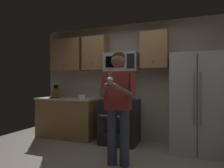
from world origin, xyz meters
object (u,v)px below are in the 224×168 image
(oven_range, at_px, (120,121))
(bowl_large_white, at_px, (81,96))
(cupcake, at_px, (110,81))
(refrigerator, at_px, (196,103))
(person, at_px, (118,101))
(knife_block, at_px, (56,93))
(microwave, at_px, (122,62))

(oven_range, distance_m, bowl_large_white, 1.06)
(oven_range, bearing_deg, cupcake, -76.29)
(oven_range, bearing_deg, refrigerator, -1.50)
(oven_range, height_order, person, person)
(refrigerator, xyz_separation_m, bowl_large_white, (-2.43, 0.05, 0.07))
(knife_block, xyz_separation_m, bowl_large_white, (0.65, 0.04, -0.07))
(microwave, bearing_deg, cupcake, -77.29)
(oven_range, height_order, knife_block, knife_block)
(person, bearing_deg, oven_range, 107.49)
(knife_block, bearing_deg, oven_range, 1.07)
(bowl_large_white, bearing_deg, knife_block, -176.51)
(refrigerator, distance_m, cupcake, 1.86)
(cupcake, bearing_deg, microwave, 102.71)
(cupcake, bearing_deg, knife_block, 143.69)
(knife_block, bearing_deg, cupcake, -36.31)
(microwave, relative_size, person, 0.42)
(microwave, xyz_separation_m, bowl_large_white, (-0.93, -0.11, -0.75))
(knife_block, bearing_deg, person, -29.50)
(knife_block, distance_m, cupcake, 2.43)
(microwave, height_order, person, microwave)
(bowl_large_white, xyz_separation_m, person, (1.29, -1.14, 0.03))
(microwave, xyz_separation_m, cupcake, (0.36, -1.58, -0.43))
(oven_range, height_order, cupcake, cupcake)
(oven_range, bearing_deg, person, -72.51)
(knife_block, relative_size, bowl_large_white, 1.67)
(microwave, distance_m, person, 1.49)
(oven_range, bearing_deg, knife_block, -178.93)
(oven_range, bearing_deg, microwave, 89.98)
(bowl_large_white, bearing_deg, microwave, 6.66)
(microwave, xyz_separation_m, refrigerator, (1.50, -0.16, -0.82))
(knife_block, height_order, cupcake, cupcake)
(microwave, xyz_separation_m, person, (0.36, -1.25, -0.72))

